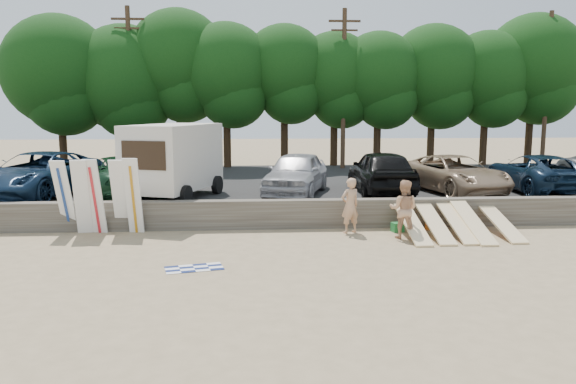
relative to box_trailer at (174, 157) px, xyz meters
name	(u,v)px	position (x,y,z in m)	size (l,w,h in m)	color
ground	(362,248)	(6.30, -5.54, -2.30)	(120.00, 120.00, 0.00)	tan
seawall	(346,213)	(6.30, -2.54, -1.80)	(44.00, 0.50, 1.00)	#6B6356
parking_lot	(320,187)	(6.30, 4.96, -1.95)	(44.00, 14.50, 0.70)	#282828
treeline	(289,71)	(5.29, 11.87, 4.03)	(34.37, 6.78, 9.19)	#382616
utility_poles	(344,86)	(8.30, 10.46, 3.13)	(25.80, 0.26, 9.00)	#473321
box_trailer	(174,157)	(0.00, 0.00, 0.00)	(3.63, 4.96, 2.85)	beige
car_0	(38,174)	(-5.44, 0.84, -0.73)	(2.90, 6.28, 1.75)	#122741
car_1	(120,175)	(-2.30, 1.01, -0.81)	(2.62, 5.69, 1.58)	#12331C
car_2	(296,173)	(4.81, 0.77, -0.74)	(2.02, 5.02, 1.71)	#AEADB3
car_3	(381,171)	(8.33, 0.80, -0.70)	(2.12, 5.28, 1.80)	black
car_4	(454,174)	(11.40, 0.79, -0.84)	(2.53, 5.50, 1.53)	#977C60
car_5	(537,173)	(14.94, 0.81, -0.82)	(2.58, 5.60, 1.56)	#0D1D32
surfboard_upright_0	(64,197)	(-3.23, -2.98, -1.05)	(0.50, 0.06, 2.60)	white
surfboard_upright_1	(82,197)	(-2.60, -3.17, -1.03)	(0.50, 0.06, 2.60)	white
surfboard_upright_2	(95,197)	(-2.19, -3.15, -1.03)	(0.50, 0.06, 2.60)	white
surfboard_upright_3	(120,196)	(-1.41, -2.99, -1.04)	(0.50, 0.06, 2.60)	white
surfboard_upright_4	(133,196)	(-0.93, -3.14, -1.02)	(0.50, 0.06, 2.60)	white
surfboard_low_0	(412,223)	(8.22, -4.18, -1.85)	(0.56, 3.00, 0.07)	beige
surfboard_low_1	(434,222)	(8.99, -4.10, -1.85)	(0.56, 3.00, 0.07)	beige
surfboard_low_2	(457,222)	(9.75, -4.09, -1.84)	(0.56, 3.00, 0.07)	beige
surfboard_low_3	(473,222)	(10.22, -4.24, -1.83)	(0.56, 3.00, 0.07)	beige
surfboard_low_4	(501,222)	(11.28, -4.00, -1.89)	(0.56, 3.00, 0.07)	beige
beachgoer_a	(350,206)	(6.29, -3.47, -1.36)	(0.68, 0.45, 1.87)	tan
beachgoer_b	(404,209)	(7.88, -4.34, -1.35)	(0.92, 0.72, 1.90)	tan
cooler	(398,227)	(7.94, -3.42, -2.14)	(0.38, 0.30, 0.32)	#24863E
gear_bag	(431,226)	(9.18, -3.14, -2.19)	(0.30, 0.25, 0.22)	orange
beach_towel	(194,268)	(1.46, -7.40, -2.29)	(1.50, 1.50, 0.00)	white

